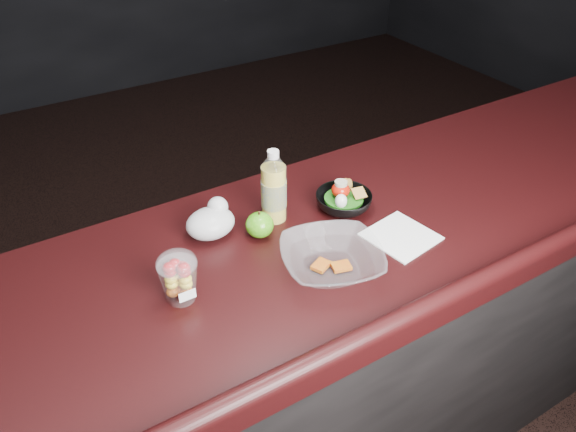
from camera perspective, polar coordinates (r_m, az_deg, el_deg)
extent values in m
cube|color=black|center=(1.80, 0.28, -16.35)|extent=(4.00, 0.65, 0.98)
cube|color=black|center=(1.44, 0.34, -3.68)|extent=(4.06, 0.71, 0.04)
cylinder|color=gold|center=(1.48, -1.45, 2.32)|extent=(0.06, 0.06, 0.16)
cylinder|color=white|center=(1.48, -1.45, 2.32)|extent=(0.07, 0.07, 0.16)
cone|color=white|center=(1.43, -1.51, 5.48)|extent=(0.06, 0.06, 0.03)
cylinder|color=white|center=(1.42, -1.52, 6.30)|extent=(0.03, 0.03, 0.02)
cylinder|color=#072D99|center=(1.48, -1.45, 2.32)|extent=(0.07, 0.07, 0.08)
ellipsoid|color=white|center=(1.24, -11.26, -4.75)|extent=(0.09, 0.09, 0.05)
ellipsoid|color=#29800E|center=(1.45, -2.90, -0.91)|extent=(0.07, 0.07, 0.07)
cylinder|color=black|center=(1.43, -2.94, 0.28)|extent=(0.01, 0.01, 0.01)
ellipsoid|color=silver|center=(1.46, -7.88, -0.74)|extent=(0.13, 0.11, 0.08)
sphere|color=silver|center=(1.46, -7.15, 0.93)|extent=(0.05, 0.05, 0.05)
imported|color=black|center=(1.56, 5.67, 1.44)|extent=(0.20, 0.20, 0.05)
cylinder|color=#0F470C|center=(1.55, 5.69, 1.74)|extent=(0.11, 0.11, 0.01)
ellipsoid|color=#B81607|center=(1.54, 5.36, 2.65)|extent=(0.05, 0.05, 0.04)
cylinder|color=beige|center=(1.53, 5.41, 3.35)|extent=(0.04, 0.04, 0.01)
ellipsoid|color=white|center=(1.51, 5.41, 1.51)|extent=(0.03, 0.03, 0.04)
imported|color=silver|center=(1.35, 4.46, -4.43)|extent=(0.31, 0.31, 0.06)
cube|color=#990F0C|center=(1.35, 3.37, -5.02)|extent=(0.05, 0.05, 0.01)
cube|color=#990F0C|center=(1.35, 5.42, -5.10)|extent=(0.05, 0.04, 0.01)
cube|color=white|center=(1.49, 11.39, -2.04)|extent=(0.18, 0.18, 0.00)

